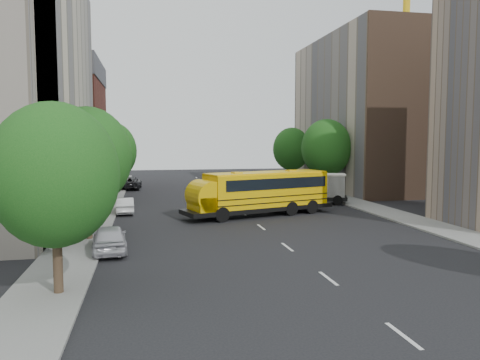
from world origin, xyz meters
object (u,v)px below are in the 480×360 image
object	(u,v)px
tower_crane	(421,6)
street_tree_0	(55,175)
parked_car_2	(130,183)
parked_car_4	(306,187)
street_tree_1	(87,157)
safari_truck	(312,188)
parked_car_0	(110,238)
parked_car_5	(277,180)
street_tree_4	(326,148)
street_tree_5	(292,149)
school_bus	(258,191)
parked_car_1	(125,205)
street_tree_2	(110,151)

from	to	relation	value
tower_crane	street_tree_0	size ratio (longest dim) A/B	4.82
parked_car_2	parked_car_4	bearing A→B (deg)	157.43
tower_crane	parked_car_2	distance (m)	46.49
street_tree_0	street_tree_1	distance (m)	10.00
street_tree_0	safari_truck	bearing A→B (deg)	50.79
parked_car_0	parked_car_5	size ratio (longest dim) A/B	1.01
street_tree_4	parked_car_5	distance (m)	12.23
street_tree_5	parked_car_4	xyz separation A→B (m)	(-1.60, -10.21, -3.92)
street_tree_1	parked_car_5	distance (m)	35.54
street_tree_5	safari_truck	distance (m)	17.95
parked_car_5	parked_car_0	bearing A→B (deg)	-117.78
street_tree_5	street_tree_1	bearing A→B (deg)	-126.25
street_tree_1	school_bus	world-z (taller)	street_tree_1
school_bus	parked_car_1	world-z (taller)	school_bus
tower_crane	school_bus	size ratio (longest dim) A/B	2.83
parked_car_2	street_tree_5	bearing A→B (deg)	-173.89
street_tree_4	safari_truck	distance (m)	7.31
street_tree_1	street_tree_5	xyz separation A→B (m)	(22.00, 30.00, -0.25)
street_tree_0	parked_car_1	distance (m)	20.46
street_tree_2	parked_car_5	bearing A→B (deg)	29.52
parked_car_0	parked_car_1	distance (m)	13.28
street_tree_2	parked_car_2	xyz separation A→B (m)	(1.40, 10.86, -4.08)
tower_crane	school_bus	distance (m)	44.77
safari_truck	parked_car_0	size ratio (longest dim) A/B	1.57
street_tree_2	parked_car_1	distance (m)	9.17
street_tree_0	street_tree_4	xyz separation A→B (m)	(22.00, 28.00, 0.43)
street_tree_5	parked_car_2	size ratio (longest dim) A/B	1.39
tower_crane	street_tree_1	world-z (taller)	tower_crane
school_bus	safari_truck	bearing A→B (deg)	24.10
street_tree_1	parked_car_1	xyz separation A→B (m)	(1.61, 10.00, -4.31)
street_tree_2	parked_car_0	xyz separation A→B (m)	(1.40, -21.28, -4.08)
parked_car_2	street_tree_1	bearing A→B (deg)	90.16
street_tree_4	parked_car_4	size ratio (longest dim) A/B	1.76
parked_car_5	parked_car_4	bearing A→B (deg)	-84.63
street_tree_2	school_bus	distance (m)	16.60
street_tree_0	school_bus	bearing A→B (deg)	54.67
parked_car_1	parked_car_2	world-z (taller)	parked_car_2
street_tree_0	parked_car_1	bearing A→B (deg)	85.40
parked_car_0	parked_car_1	size ratio (longest dim) A/B	1.12
parked_car_4	tower_crane	bearing A→B (deg)	34.92
street_tree_1	parked_car_0	xyz separation A→B (m)	(1.40, -3.28, -4.21)
street_tree_0	safari_truck	size ratio (longest dim) A/B	1.08
parked_car_2	street_tree_0	bearing A→B (deg)	90.88
street_tree_2	school_bus	xyz separation A→B (m)	(11.90, -11.21, -2.87)
parked_car_0	parked_car_2	distance (m)	32.14
safari_truck	parked_car_4	size ratio (longest dim) A/B	1.50
street_tree_4	parked_car_0	bearing A→B (deg)	-134.08
parked_car_1	parked_car_2	size ratio (longest dim) A/B	0.72
street_tree_0	school_bus	distance (m)	20.76
school_bus	safari_truck	size ratio (longest dim) A/B	1.84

